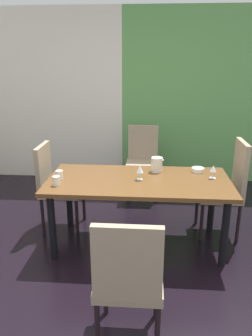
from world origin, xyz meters
name	(u,v)px	position (x,y,z in m)	size (l,w,h in m)	color
ground_plane	(113,277)	(0.00, 0.00, -0.01)	(5.41, 5.31, 0.02)	black
back_panel_interior	(40,97)	(-1.42, 2.61, 1.29)	(2.58, 0.10, 2.57)	silver
garden_window_panel	(216,98)	(1.29, 2.61, 1.29)	(2.83, 0.10, 2.57)	#5F9F53
dining_table	(139,187)	(0.20, 0.59, 0.63)	(1.81, 0.87, 0.72)	brown
chair_left_far	(55,182)	(-0.73, 0.88, 0.55)	(0.45, 0.44, 0.97)	gray
chair_right_far	(228,185)	(1.15, 0.88, 0.57)	(0.44, 0.44, 1.05)	gray
chair_head_far	(143,158)	(0.21, 1.90, 0.55)	(0.44, 0.45, 0.98)	gray
chair_head_near	(128,277)	(0.19, -0.72, 0.55)	(0.44, 0.44, 0.97)	gray
wine_glass_rear	(213,169)	(0.94, 0.68, 0.81)	(0.07, 0.07, 0.14)	silver
wine_glass_west	(140,169)	(0.21, 0.58, 0.82)	(0.07, 0.07, 0.15)	silver
serving_bowl_near_shelf	(198,170)	(0.82, 0.86, 0.74)	(0.13, 0.13, 0.05)	white
cup_north	(56,181)	(-0.56, 0.37, 0.76)	(0.07, 0.07, 0.09)	silver
cup_near_window	(59,175)	(-0.58, 0.53, 0.76)	(0.07, 0.07, 0.09)	silver
pitcher_corner	(157,164)	(0.39, 0.85, 0.79)	(0.13, 0.12, 0.16)	silver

